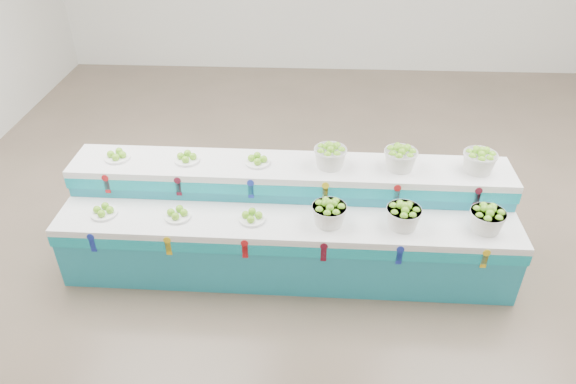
% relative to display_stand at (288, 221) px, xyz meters
% --- Properties ---
extents(ground, '(10.00, 10.00, 0.00)m').
position_rel_display_stand_xyz_m(ground, '(0.54, 0.59, -0.51)').
color(ground, brown).
rests_on(ground, ground).
extents(display_stand, '(4.53, 1.21, 1.02)m').
position_rel_display_stand_xyz_m(display_stand, '(0.00, 0.00, 0.00)').
color(display_stand, teal).
rests_on(display_stand, ground).
extents(plate_lower_left, '(0.27, 0.27, 0.10)m').
position_rel_display_stand_xyz_m(plate_lower_left, '(-1.79, -0.26, 0.26)').
color(plate_lower_left, white).
rests_on(plate_lower_left, display_stand).
extents(plate_lower_mid, '(0.27, 0.27, 0.10)m').
position_rel_display_stand_xyz_m(plate_lower_mid, '(-1.06, -0.27, 0.26)').
color(plate_lower_mid, white).
rests_on(plate_lower_mid, display_stand).
extents(plate_lower_right, '(0.27, 0.27, 0.10)m').
position_rel_display_stand_xyz_m(plate_lower_right, '(-0.33, -0.28, 0.26)').
color(plate_lower_right, white).
rests_on(plate_lower_right, display_stand).
extents(basket_lower_left, '(0.33, 0.33, 0.24)m').
position_rel_display_stand_xyz_m(basket_lower_left, '(0.40, -0.28, 0.33)').
color(basket_lower_left, silver).
rests_on(basket_lower_left, display_stand).
extents(basket_lower_mid, '(0.33, 0.33, 0.24)m').
position_rel_display_stand_xyz_m(basket_lower_mid, '(1.10, -0.29, 0.33)').
color(basket_lower_mid, silver).
rests_on(basket_lower_mid, display_stand).
extents(basket_lower_right, '(0.33, 0.33, 0.24)m').
position_rel_display_stand_xyz_m(basket_lower_right, '(1.87, -0.30, 0.33)').
color(basket_lower_right, silver).
rests_on(basket_lower_right, display_stand).
extents(plate_upper_left, '(0.27, 0.27, 0.10)m').
position_rel_display_stand_xyz_m(plate_upper_left, '(-1.78, 0.30, 0.56)').
color(plate_upper_left, white).
rests_on(plate_upper_left, display_stand).
extents(plate_upper_mid, '(0.27, 0.27, 0.10)m').
position_rel_display_stand_xyz_m(plate_upper_mid, '(-1.05, 0.29, 0.56)').
color(plate_upper_mid, white).
rests_on(plate_upper_mid, display_stand).
extents(plate_upper_right, '(0.27, 0.27, 0.10)m').
position_rel_display_stand_xyz_m(plate_upper_right, '(-0.32, 0.28, 0.56)').
color(plate_upper_right, white).
rests_on(plate_upper_right, display_stand).
extents(basket_upper_left, '(0.33, 0.33, 0.24)m').
position_rel_display_stand_xyz_m(basket_upper_left, '(0.41, 0.28, 0.63)').
color(basket_upper_left, silver).
rests_on(basket_upper_left, display_stand).
extents(basket_upper_mid, '(0.33, 0.33, 0.24)m').
position_rel_display_stand_xyz_m(basket_upper_mid, '(1.11, 0.27, 0.63)').
color(basket_upper_mid, silver).
rests_on(basket_upper_mid, display_stand).
extents(basket_upper_right, '(0.33, 0.33, 0.24)m').
position_rel_display_stand_xyz_m(basket_upper_right, '(1.88, 0.26, 0.63)').
color(basket_upper_right, silver).
rests_on(basket_upper_right, display_stand).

